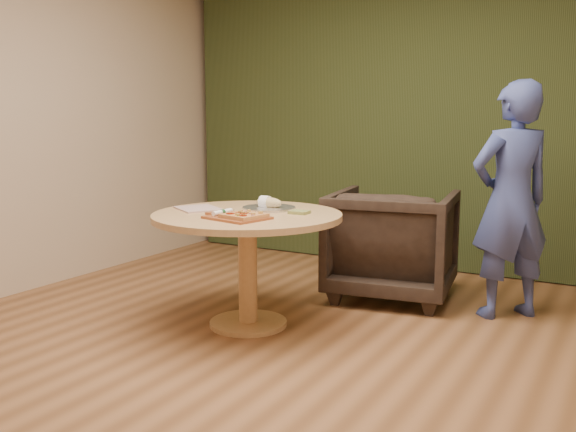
% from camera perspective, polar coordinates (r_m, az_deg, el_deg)
% --- Properties ---
extents(room_shell, '(5.04, 6.04, 2.84)m').
position_cam_1_polar(room_shell, '(3.19, -3.07, 9.40)').
color(room_shell, '#92603A').
rests_on(room_shell, ground).
extents(curtain, '(4.80, 0.14, 2.78)m').
position_cam_1_polar(curtain, '(5.84, 12.59, 9.04)').
color(curtain, '#263216').
rests_on(curtain, ground).
extents(pedestal_table, '(1.22, 1.22, 0.75)m').
position_cam_1_polar(pedestal_table, '(4.15, -3.63, -1.66)').
color(pedestal_table, tan).
rests_on(pedestal_table, ground).
extents(pizza_paddle, '(0.47, 0.35, 0.01)m').
position_cam_1_polar(pizza_paddle, '(3.91, -4.64, -0.13)').
color(pizza_paddle, brown).
rests_on(pizza_paddle, pedestal_table).
extents(flatbread_pizza, '(0.26, 0.26, 0.04)m').
position_cam_1_polar(flatbread_pizza, '(3.86, -3.94, 0.06)').
color(flatbread_pizza, '#BC8449').
rests_on(flatbread_pizza, pizza_paddle).
extents(cutlery_roll, '(0.04, 0.20, 0.03)m').
position_cam_1_polar(cutlery_roll, '(3.98, -5.85, 0.35)').
color(cutlery_roll, white).
rests_on(cutlery_roll, pizza_paddle).
extents(newspaper, '(0.39, 0.37, 0.01)m').
position_cam_1_polar(newspaper, '(4.32, -7.98, 0.66)').
color(newspaper, silver).
rests_on(newspaper, pedestal_table).
extents(serving_tray, '(0.36, 0.36, 0.02)m').
position_cam_1_polar(serving_tray, '(4.29, -1.70, 0.72)').
color(serving_tray, silver).
rests_on(serving_tray, pedestal_table).
extents(bread_roll, '(0.19, 0.09, 0.09)m').
position_cam_1_polar(bread_roll, '(4.29, -1.80, 1.20)').
color(bread_roll, '#CDB87D').
rests_on(bread_roll, serving_tray).
extents(green_packet, '(0.12, 0.10, 0.02)m').
position_cam_1_polar(green_packet, '(4.09, 1.02, 0.34)').
color(green_packet, '#5B662E').
rests_on(green_packet, pedestal_table).
extents(armchair, '(1.00, 0.95, 0.91)m').
position_cam_1_polar(armchair, '(4.90, 9.29, -1.96)').
color(armchair, black).
rests_on(armchair, ground).
extents(person_standing, '(0.69, 0.68, 1.60)m').
position_cam_1_polar(person_standing, '(4.57, 19.21, 1.28)').
color(person_standing, '#394991').
rests_on(person_standing, ground).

